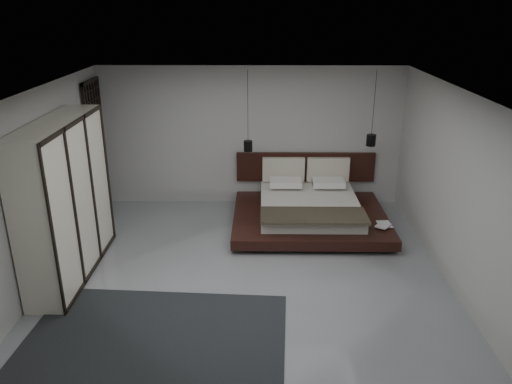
{
  "coord_description": "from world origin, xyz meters",
  "views": [
    {
      "loc": [
        0.2,
        -6.74,
        3.92
      ],
      "look_at": [
        0.11,
        1.2,
        0.9
      ],
      "focal_mm": 35.0,
      "sensor_mm": 36.0,
      "label": 1
    }
  ],
  "objects_px": {
    "lattice_screen": "(97,149)",
    "bed": "(309,209)",
    "pendant_left": "(248,146)",
    "rug": "(153,343)",
    "wardrobe": "(65,200)",
    "pendant_right": "(371,140)"
  },
  "relations": [
    {
      "from": "wardrobe",
      "to": "lattice_screen",
      "type": "bearing_deg",
      "value": 96.03
    },
    {
      "from": "lattice_screen",
      "to": "pendant_right",
      "type": "height_order",
      "value": "pendant_right"
    },
    {
      "from": "lattice_screen",
      "to": "bed",
      "type": "height_order",
      "value": "lattice_screen"
    },
    {
      "from": "bed",
      "to": "pendant_left",
      "type": "relative_size",
      "value": 1.86
    },
    {
      "from": "lattice_screen",
      "to": "pendant_right",
      "type": "bearing_deg",
      "value": -1.08
    },
    {
      "from": "bed",
      "to": "lattice_screen",
      "type": "bearing_deg",
      "value": 172.35
    },
    {
      "from": "pendant_left",
      "to": "wardrobe",
      "type": "height_order",
      "value": "pendant_left"
    },
    {
      "from": "pendant_right",
      "to": "pendant_left",
      "type": "bearing_deg",
      "value": -180.0
    },
    {
      "from": "pendant_left",
      "to": "wardrobe",
      "type": "bearing_deg",
      "value": -139.16
    },
    {
      "from": "wardrobe",
      "to": "rug",
      "type": "height_order",
      "value": "wardrobe"
    },
    {
      "from": "bed",
      "to": "wardrobe",
      "type": "distance_m",
      "value": 4.31
    },
    {
      "from": "pendant_right",
      "to": "rug",
      "type": "bearing_deg",
      "value": -129.78
    },
    {
      "from": "wardrobe",
      "to": "rug",
      "type": "xyz_separation_m",
      "value": [
        1.58,
        -1.77,
        -1.18
      ]
    },
    {
      "from": "pendant_right",
      "to": "wardrobe",
      "type": "bearing_deg",
      "value": -155.22
    },
    {
      "from": "pendant_left",
      "to": "rug",
      "type": "relative_size",
      "value": 0.47
    },
    {
      "from": "bed",
      "to": "rug",
      "type": "relative_size",
      "value": 0.87
    },
    {
      "from": "lattice_screen",
      "to": "pendant_left",
      "type": "bearing_deg",
      "value": -1.94
    },
    {
      "from": "bed",
      "to": "rug",
      "type": "distance_m",
      "value": 4.24
    },
    {
      "from": "lattice_screen",
      "to": "bed",
      "type": "distance_m",
      "value": 4.21
    },
    {
      "from": "lattice_screen",
      "to": "pendant_left",
      "type": "relative_size",
      "value": 1.72
    },
    {
      "from": "pendant_left",
      "to": "rug",
      "type": "height_order",
      "value": "pendant_left"
    },
    {
      "from": "wardrobe",
      "to": "rug",
      "type": "bearing_deg",
      "value": -48.25
    }
  ]
}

